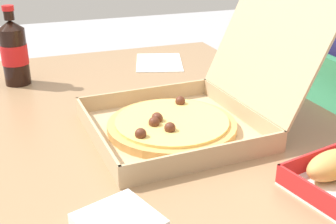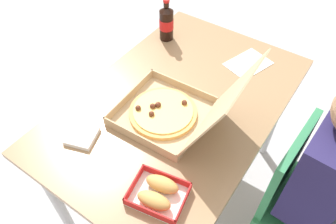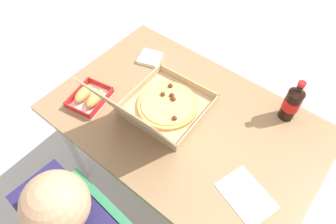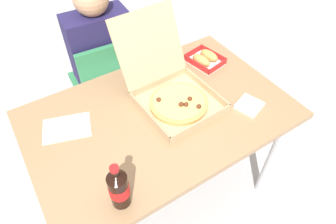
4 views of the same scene
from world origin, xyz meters
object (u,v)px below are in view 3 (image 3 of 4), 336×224
Objects in this scene: pizza_box_open at (161,106)px; cola_bottle at (292,103)px; napkin_pile at (150,58)px; paper_menu at (246,196)px; bread_side_box at (89,97)px.

pizza_box_open reaches higher than cola_bottle.
pizza_box_open is 0.37m from napkin_pile.
paper_menu is (-0.05, 0.45, -0.09)m from cola_bottle.
napkin_pile is (0.79, -0.34, 0.01)m from paper_menu.
cola_bottle reaches higher than bread_side_box.
pizza_box_open is at bearing 37.53° from cola_bottle.
cola_bottle is (-0.46, -0.35, 0.04)m from pizza_box_open.
cola_bottle is at bearing -146.84° from bread_side_box.
cola_bottle is (-0.77, -0.51, 0.07)m from bread_side_box.
bread_side_box reaches higher than napkin_pile.
paper_menu is at bearing -176.36° from bread_side_box.
pizza_box_open is 0.52m from paper_menu.
pizza_box_open reaches higher than napkin_pile.
napkin_pile is at bearing -95.01° from bread_side_box.
bread_side_box is 0.83m from paper_menu.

